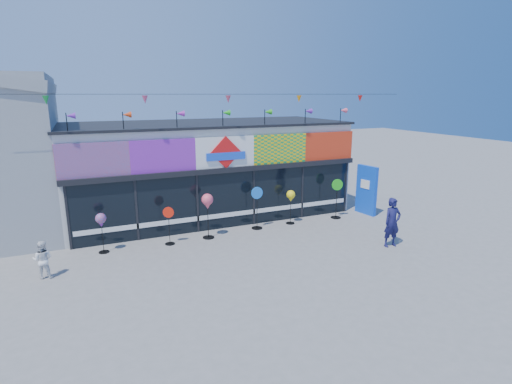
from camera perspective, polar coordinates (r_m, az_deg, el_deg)
ground at (r=13.45m, az=0.80°, el=-9.40°), size 80.00×80.00×0.00m
kite_shop at (r=18.23m, az=-7.01°, el=3.42°), size 16.00×5.70×5.31m
blue_sign at (r=18.62m, az=15.50°, el=0.29°), size 0.32×1.12×2.21m
spinner_0 at (r=14.49m, az=-21.26°, el=-3.92°), size 0.36×0.36×1.41m
spinner_1 at (r=14.71m, az=-12.32°, el=-4.59°), size 0.38×0.36×1.40m
spinner_2 at (r=14.92m, az=-6.95°, el=-1.53°), size 0.44×0.44×1.72m
spinner_3 at (r=15.99m, az=0.14°, el=-2.13°), size 0.48×0.44×1.73m
spinner_4 at (r=16.60m, az=4.99°, el=-0.72°), size 0.36×0.36×1.44m
spinner_5 at (r=17.71m, az=11.45°, el=-0.79°), size 0.48×0.44×1.74m
adult_man at (r=14.95m, az=18.88°, el=-4.14°), size 0.68×0.48×1.77m
child at (r=13.45m, az=-28.18°, el=-8.50°), size 0.62×0.45×1.15m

